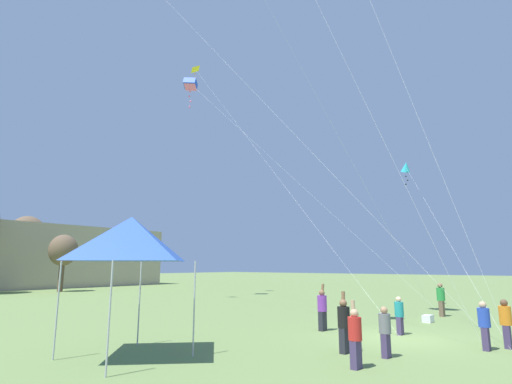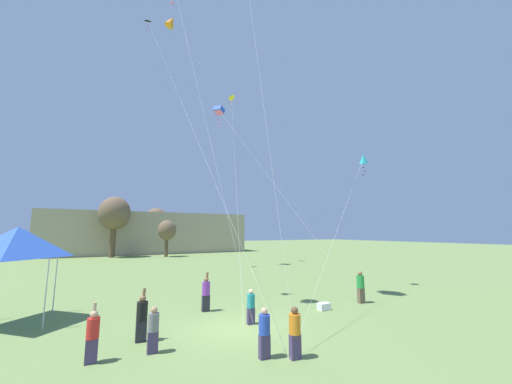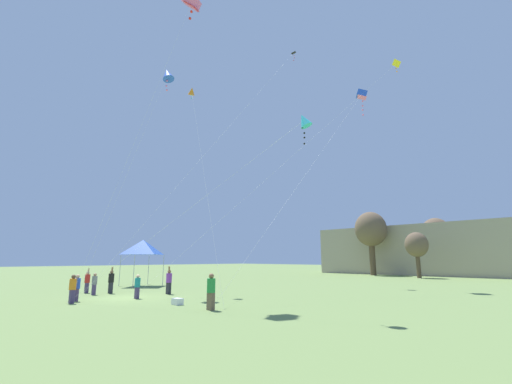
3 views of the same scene
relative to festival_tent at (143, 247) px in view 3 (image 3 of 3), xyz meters
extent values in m
plane|color=olive|center=(8.61, -5.08, -3.54)|extent=(220.00, 220.00, 0.00)
cube|color=tan|center=(11.94, 42.62, 0.28)|extent=(35.95, 9.97, 7.64)
cylinder|color=brown|center=(12.63, 41.28, -1.36)|extent=(0.79, 0.79, 4.37)
ellipsoid|color=brown|center=(12.63, 41.28, 2.73)|extent=(4.29, 4.29, 4.76)
cylinder|color=brown|center=(12.98, 32.23, -2.03)|extent=(0.55, 0.55, 3.01)
ellipsoid|color=brown|center=(12.98, 32.23, 0.79)|extent=(2.96, 2.96, 3.29)
cylinder|color=brown|center=(5.13, 35.18, -1.08)|extent=(0.89, 0.89, 4.91)
ellipsoid|color=brown|center=(5.13, 35.18, 3.52)|extent=(4.82, 4.82, 5.36)
cylinder|color=#B7B7BC|center=(-1.43, -1.43, -2.11)|extent=(0.05, 0.05, 2.86)
cylinder|color=#B7B7BC|center=(1.43, -1.43, -2.11)|extent=(0.05, 0.05, 2.86)
cylinder|color=#B7B7BC|center=(-1.43, 1.43, -2.11)|extent=(0.05, 0.05, 2.86)
cylinder|color=#B7B7BC|center=(1.43, 1.43, -2.11)|extent=(0.05, 0.05, 2.86)
pyramid|color=blue|center=(0.00, 0.00, 0.00)|extent=(3.18, 3.18, 1.37)
cube|color=white|center=(13.69, -4.64, -3.37)|extent=(0.63, 0.40, 0.35)
cube|color=#473860|center=(9.31, -4.87, -3.19)|extent=(0.33, 0.18, 0.70)
cylinder|color=teal|center=(9.31, -4.87, -2.56)|extent=(0.35, 0.35, 0.58)
sphere|color=tan|center=(9.31, -4.87, -2.17)|extent=(0.22, 0.22, 0.22)
cube|color=#473860|center=(8.96, -8.60, -3.17)|extent=(0.36, 0.20, 0.75)
cylinder|color=orange|center=(8.96, -8.60, -2.48)|extent=(0.38, 0.38, 0.62)
sphere|color=brown|center=(8.96, -8.60, -2.07)|extent=(0.23, 0.23, 0.23)
cube|color=#473860|center=(5.04, -5.99, -3.19)|extent=(0.33, 0.18, 0.70)
cylinder|color=slate|center=(5.04, -5.99, -2.55)|extent=(0.35, 0.35, 0.58)
sphere|color=tan|center=(5.04, -5.99, -2.16)|extent=(0.22, 0.22, 0.22)
cube|color=brown|center=(16.56, -4.54, -3.13)|extent=(0.40, 0.22, 0.83)
cylinder|color=#288E3D|center=(16.56, -4.54, -2.37)|extent=(0.42, 0.42, 0.69)
sphere|color=#896042|center=(16.56, -4.54, -1.91)|extent=(0.26, 0.26, 0.26)
cube|color=#473860|center=(3.26, -5.86, -3.17)|extent=(0.35, 0.19, 0.73)
cylinder|color=red|center=(3.26, -5.86, -2.51)|extent=(0.37, 0.37, 0.60)
sphere|color=tan|center=(3.26, -5.86, -2.10)|extent=(0.23, 0.23, 0.23)
cylinder|color=tan|center=(3.26, -5.85, -2.01)|extent=(0.12, 0.15, 0.52)
cube|color=#282833|center=(4.82, -4.73, -3.15)|extent=(0.37, 0.20, 0.78)
cylinder|color=black|center=(4.82, -4.73, -2.44)|extent=(0.39, 0.39, 0.64)
sphere|color=#896042|center=(4.82, -4.73, -2.01)|extent=(0.24, 0.24, 0.24)
cylinder|color=#896042|center=(4.84, -4.73, -1.92)|extent=(0.19, 0.15, 0.55)
cube|color=#282833|center=(8.23, -1.97, -3.14)|extent=(0.38, 0.21, 0.80)
cylinder|color=purple|center=(8.23, -1.97, -2.42)|extent=(0.40, 0.40, 0.66)
sphere|color=#896042|center=(8.23, -1.97, -1.98)|extent=(0.25, 0.25, 0.25)
cylinder|color=#896042|center=(8.25, -2.00, -1.88)|extent=(0.21, 0.22, 0.57)
cube|color=#473860|center=(8.12, -8.11, -3.17)|extent=(0.35, 0.19, 0.73)
cylinder|color=blue|center=(8.12, -8.11, -2.51)|extent=(0.37, 0.37, 0.60)
sphere|color=tan|center=(8.12, -8.11, -2.10)|extent=(0.23, 0.23, 0.23)
cylinder|color=silver|center=(9.46, -5.44, 7.80)|extent=(1.04, 6.60, 22.68)
cube|color=pink|center=(9.98, -2.14, 19.14)|extent=(1.82, 1.78, 1.68)
cube|color=red|center=(9.98, -2.14, 18.75)|extent=(1.30, 1.65, 1.09)
sphere|color=red|center=(9.99, -2.15, 18.27)|extent=(0.21, 0.21, 0.21)
sphere|color=red|center=(9.91, -2.21, 17.67)|extent=(0.21, 0.21, 0.21)
cylinder|color=silver|center=(7.63, 3.44, 10.38)|extent=(2.42, 23.60, 27.84)
pyramid|color=black|center=(6.43, 15.23, 24.35)|extent=(0.87, 0.78, 0.29)
sphere|color=red|center=(6.49, 15.24, 23.88)|extent=(0.10, 0.10, 0.10)
sphere|color=red|center=(6.50, 15.29, 23.59)|extent=(0.10, 0.10, 0.10)
sphere|color=red|center=(6.38, 15.28, 23.30)|extent=(0.10, 0.10, 0.10)
cylinder|color=silver|center=(15.92, 5.28, 5.96)|extent=(1.41, 19.74, 19.00)
cube|color=blue|center=(15.21, 15.15, 15.45)|extent=(1.53, 1.51, 0.98)
cube|color=pink|center=(15.21, 15.15, 15.13)|extent=(1.28, 1.36, 0.42)
sphere|color=pink|center=(15.25, 15.20, 14.73)|extent=(0.18, 0.18, 0.18)
sphere|color=pink|center=(15.20, 15.21, 14.23)|extent=(0.18, 0.18, 0.18)
sphere|color=pink|center=(15.25, 15.08, 13.73)|extent=(0.18, 0.18, 0.18)
sphere|color=pink|center=(15.22, 15.17, 13.24)|extent=(0.18, 0.18, 0.18)
cylinder|color=silver|center=(13.45, 6.37, 7.64)|extent=(9.10, 22.68, 22.37)
pyramid|color=yellow|center=(17.99, 17.73, 18.88)|extent=(0.75, 0.94, 0.49)
sphere|color=orange|center=(17.92, 17.66, 18.29)|extent=(0.13, 0.13, 0.13)
sphere|color=orange|center=(17.97, 17.69, 17.92)|extent=(0.13, 0.13, 0.13)
cylinder|color=silver|center=(14.59, -5.27, 1.23)|extent=(11.92, 6.88, 9.54)
cone|color=#2DBCD1|center=(20.54, -1.84, 5.99)|extent=(0.97, 0.92, 0.95)
sphere|color=black|center=(20.47, -1.91, 5.59)|extent=(0.10, 0.10, 0.10)
sphere|color=black|center=(20.52, -1.81, 5.31)|extent=(0.10, 0.10, 0.10)
sphere|color=black|center=(20.58, -1.89, 5.03)|extent=(0.10, 0.10, 0.10)
sphere|color=black|center=(20.48, -1.79, 4.75)|extent=(0.10, 0.10, 0.10)
cylinder|color=silver|center=(11.66, -1.73, 5.11)|extent=(10.65, 4.59, 17.29)
cone|color=orange|center=(6.34, 0.56, 13.75)|extent=(0.95, 0.85, 0.91)
sphere|color=#2DBCD1|center=(6.37, 0.55, 13.36)|extent=(0.10, 0.10, 0.10)
sphere|color=#2DBCD1|center=(6.30, 0.61, 13.10)|extent=(0.10, 0.10, 0.10)
cylinder|color=silver|center=(6.95, -4.88, 5.58)|extent=(2.14, 6.41, 18.24)
cone|color=blue|center=(5.89, -1.68, 14.70)|extent=(1.67, 1.45, 1.47)
sphere|color=pink|center=(5.93, -1.71, 14.06)|extent=(0.16, 0.16, 0.16)
sphere|color=pink|center=(5.82, -1.69, 13.62)|extent=(0.16, 0.16, 0.16)
sphere|color=pink|center=(5.96, -1.70, 13.18)|extent=(0.16, 0.16, 0.16)
camera|label=1|loc=(-7.19, -10.96, -0.82)|focal=28.00mm
camera|label=2|loc=(3.24, -16.50, 0.44)|focal=20.00mm
camera|label=3|loc=(30.64, -15.33, -1.05)|focal=24.00mm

